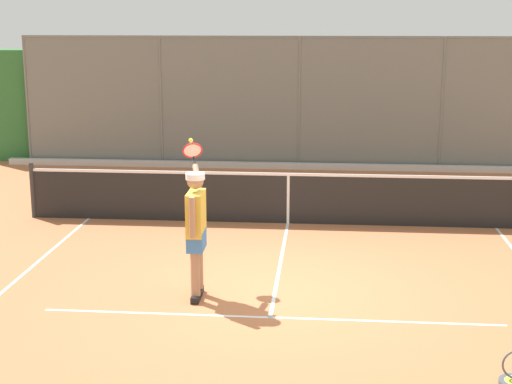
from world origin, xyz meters
TOP-DOWN VIEW (x-y plane):
  - ground_plane at (0.00, 0.00)m, footprint 60.00×60.00m
  - court_line_markings at (0.00, 1.26)m, footprint 7.69×8.46m
  - fence_backdrop at (0.00, -9.78)m, footprint 17.13×1.37m
  - tennis_net at (0.00, -3.70)m, footprint 9.89×0.09m
  - tennis_player at (1.06, 0.30)m, footprint 0.48×1.44m

SIDE VIEW (x-z plane):
  - ground_plane at x=0.00m, z-range 0.00..0.00m
  - court_line_markings at x=0.00m, z-range 0.00..0.01m
  - tennis_net at x=0.00m, z-range -0.04..1.03m
  - tennis_player at x=1.06m, z-range 0.02..2.07m
  - fence_backdrop at x=0.00m, z-range -0.20..3.11m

